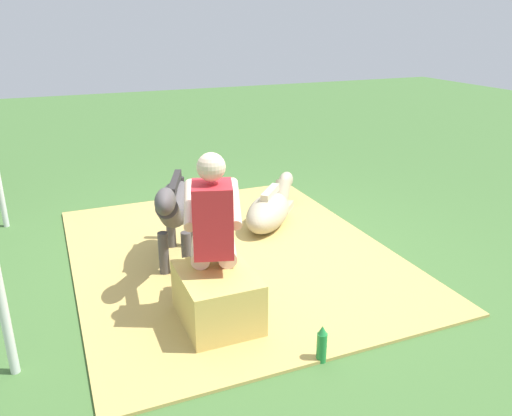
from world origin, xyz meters
The scene contains 7 objects.
ground_plane centered at (0.00, 0.00, 0.00)m, with size 24.00×24.00×0.00m, color #426B33.
hay_patch centered at (0.14, 0.09, 0.01)m, with size 3.55×2.91×0.02m, color tan.
hay_bale centered at (-0.91, 0.59, 0.21)m, with size 0.66×0.53×0.42m, color tan.
person_seated centered at (-0.76, 0.55, 0.71)m, with size 0.72×0.54×1.30m.
pony_standing centered at (0.14, 0.62, 0.57)m, with size 1.29×0.66×0.94m.
pony_lying centered at (0.71, -0.57, 0.19)m, with size 1.19×1.08×0.42m.
soda_bottle centered at (-1.61, 0.10, 0.13)m, with size 0.07×0.07×0.27m.
Camera 1 is at (-4.07, 1.59, 2.16)m, focal length 35.94 mm.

